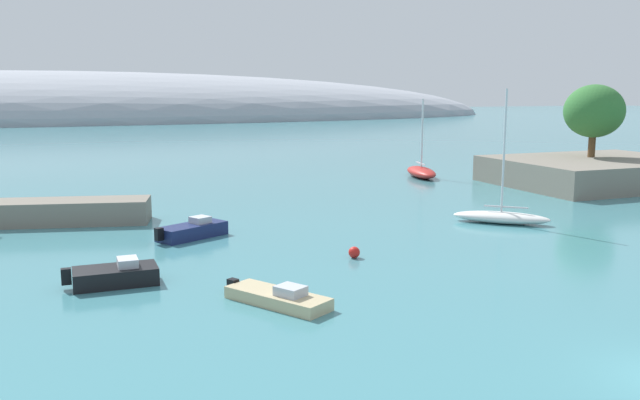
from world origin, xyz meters
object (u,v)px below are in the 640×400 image
(mooring_buoy_red, at_px, (354,252))
(sailboat_red_near_shore, at_px, (421,172))
(motorboat_black_alongside_breakwater, at_px, (116,275))
(motorboat_sand_outer, at_px, (278,297))
(motorboat_navy_foreground, at_px, (192,230))
(tree_clump_shore, at_px, (594,111))
(sailboat_white_mid_mooring, at_px, (501,216))

(mooring_buoy_red, bearing_deg, sailboat_red_near_shore, 54.21)
(motorboat_black_alongside_breakwater, bearing_deg, motorboat_sand_outer, -41.56)
(mooring_buoy_red, bearing_deg, motorboat_navy_foreground, 131.69)
(tree_clump_shore, height_order, motorboat_sand_outer, tree_clump_shore)
(motorboat_navy_foreground, distance_m, motorboat_black_alongside_breakwater, 9.99)
(motorboat_black_alongside_breakwater, xyz_separation_m, mooring_buoy_red, (12.34, 0.49, -0.14))
(sailboat_red_near_shore, height_order, sailboat_white_mid_mooring, sailboat_white_mid_mooring)
(tree_clump_shore, xyz_separation_m, sailboat_white_mid_mooring, (-20.50, -13.66, -6.44))
(sailboat_white_mid_mooring, height_order, mooring_buoy_red, sailboat_white_mid_mooring)
(motorboat_navy_foreground, bearing_deg, sailboat_white_mid_mooring, -36.40)
(sailboat_white_mid_mooring, bearing_deg, tree_clump_shore, -104.75)
(tree_clump_shore, xyz_separation_m, motorboat_navy_foreground, (-40.86, -10.56, -6.46))
(sailboat_red_near_shore, height_order, motorboat_black_alongside_breakwater, sailboat_red_near_shore)
(sailboat_red_near_shore, xyz_separation_m, motorboat_sand_outer, (-26.42, -34.02, -0.28))
(sailboat_red_near_shore, height_order, mooring_buoy_red, sailboat_red_near_shore)
(sailboat_red_near_shore, xyz_separation_m, motorboat_navy_foreground, (-27.44, -19.97, -0.13))
(tree_clump_shore, bearing_deg, motorboat_black_alongside_breakwater, -157.41)
(motorboat_sand_outer, bearing_deg, motorboat_black_alongside_breakwater, -162.67)
(tree_clump_shore, xyz_separation_m, sailboat_red_near_shore, (-13.42, 9.41, -6.33))
(sailboat_white_mid_mooring, bearing_deg, sailboat_red_near_shore, -65.49)
(sailboat_red_near_shore, distance_m, mooring_buoy_red, 34.60)
(sailboat_white_mid_mooring, distance_m, motorboat_sand_outer, 22.22)
(tree_clump_shore, bearing_deg, motorboat_navy_foreground, -165.51)
(sailboat_red_near_shore, xyz_separation_m, sailboat_white_mid_mooring, (-7.08, -23.08, -0.11))
(tree_clump_shore, height_order, motorboat_navy_foreground, tree_clump_shore)
(sailboat_red_near_shore, distance_m, motorboat_black_alongside_breakwater, 43.31)
(motorboat_black_alongside_breakwater, bearing_deg, mooring_buoy_red, 2.32)
(sailboat_red_near_shore, height_order, motorboat_sand_outer, sailboat_red_near_shore)
(tree_clump_shore, xyz_separation_m, motorboat_black_alongside_breakwater, (-45.99, -19.14, -6.47))
(motorboat_sand_outer, bearing_deg, tree_clump_shore, 90.66)
(sailboat_white_mid_mooring, relative_size, mooring_buoy_red, 14.54)
(tree_clump_shore, bearing_deg, sailboat_red_near_shore, 144.95)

